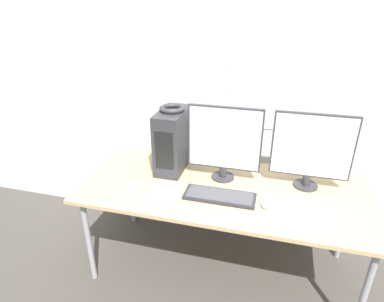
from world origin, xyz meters
The scene contains 10 objects.
wall_back centered at (0.00, 1.01, 1.35)m, with size 8.00×0.07×2.70m.
desk centered at (0.00, 0.44, 0.69)m, with size 1.98×0.88×0.74m.
pc_tower centered at (-0.44, 0.63, 0.97)m, with size 0.19×0.40×0.46m.
headphones centered at (-0.44, 0.63, 1.22)m, with size 0.19×0.19×0.04m.
monitor_main centered at (-0.03, 0.57, 1.03)m, with size 0.52×0.17×0.55m.
monitor_right_near centered at (0.55, 0.60, 1.03)m, with size 0.53×0.17×0.54m.
keyboard centered at (-0.01, 0.30, 0.75)m, with size 0.47×0.18×0.02m.
mouse centered at (0.29, 0.28, 0.75)m, with size 0.06×0.09×0.03m.
cell_phone centered at (-0.61, 0.27, 0.74)m, with size 0.11×0.15×0.01m.
paper_sheet_left centered at (-0.38, 0.26, 0.74)m, with size 0.24×0.32×0.00m.
Camera 1 is at (0.29, -1.48, 1.92)m, focal length 30.00 mm.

